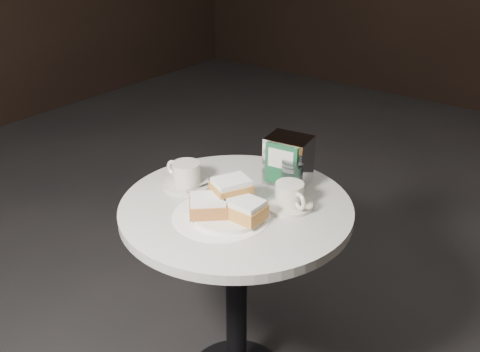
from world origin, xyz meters
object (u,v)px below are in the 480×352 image
at_px(beignet_plate, 228,205).
at_px(napkin_dispenser, 288,160).
at_px(cafe_table, 236,258).
at_px(coffee_cup_right, 290,197).
at_px(water_glass_right, 292,178).
at_px(water_glass_left, 275,165).
at_px(coffee_cup_left, 186,176).

distance_m(beignet_plate, napkin_dispenser, 0.29).
bearing_deg(cafe_table, coffee_cup_right, 31.85).
relative_size(coffee_cup_right, water_glass_right, 1.78).
distance_m(coffee_cup_right, water_glass_left, 0.18).
bearing_deg(water_glass_left, water_glass_right, -26.98).
relative_size(beignet_plate, coffee_cup_left, 1.73).
bearing_deg(beignet_plate, cafe_table, 110.70).
distance_m(coffee_cup_left, water_glass_left, 0.29).
xyz_separation_m(coffee_cup_right, water_glass_right, (-0.04, 0.07, 0.02)).
height_order(cafe_table, napkin_dispenser, napkin_dispenser).
bearing_deg(coffee_cup_right, coffee_cup_left, -141.14).
distance_m(cafe_table, water_glass_left, 0.32).
bearing_deg(water_glass_left, beignet_plate, -84.48).
height_order(water_glass_left, napkin_dispenser, napkin_dispenser).
height_order(beignet_plate, water_glass_right, water_glass_right).
bearing_deg(beignet_plate, water_glass_right, 73.15).
bearing_deg(coffee_cup_left, cafe_table, 0.97).
xyz_separation_m(coffee_cup_left, coffee_cup_right, (0.33, 0.09, -0.00)).
height_order(coffee_cup_right, water_glass_left, water_glass_left).
distance_m(water_glass_left, water_glass_right, 0.11).
xyz_separation_m(coffee_cup_right, napkin_dispenser, (-0.09, 0.13, 0.05)).
height_order(cafe_table, water_glass_right, water_glass_right).
relative_size(coffee_cup_left, napkin_dispenser, 1.04).
bearing_deg(coffee_cup_left, coffee_cup_right, 14.93).
relative_size(cafe_table, napkin_dispenser, 4.77).
relative_size(water_glass_right, napkin_dispenser, 0.69).
bearing_deg(coffee_cup_right, napkin_dispenser, 149.19).
xyz_separation_m(water_glass_right, napkin_dispenser, (-0.05, 0.06, 0.03)).
relative_size(water_glass_left, water_glass_right, 0.97).
bearing_deg(beignet_plate, coffee_cup_left, 162.52).
height_order(water_glass_right, napkin_dispenser, napkin_dispenser).
height_order(coffee_cup_left, napkin_dispenser, napkin_dispenser).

